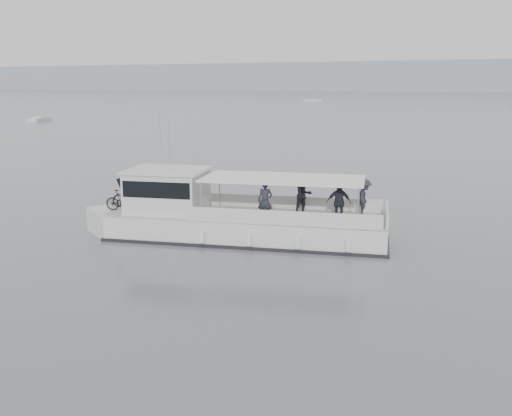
% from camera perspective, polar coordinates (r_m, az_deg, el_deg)
% --- Properties ---
extents(ground, '(1400.00, 1400.00, 0.00)m').
position_cam_1_polar(ground, '(27.75, -14.60, -3.57)').
color(ground, '#545E63').
rests_on(ground, ground).
extents(headland, '(1400.00, 90.00, 28.00)m').
position_cam_1_polar(headland, '(581.19, 22.32, 12.07)').
color(headland, '#939EA8').
rests_on(headland, ground).
extents(tour_boat, '(15.29, 6.30, 6.38)m').
position_cam_1_polar(tour_boat, '(27.86, -3.62, -0.90)').
color(tour_boat, silver).
rests_on(tour_boat, ground).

